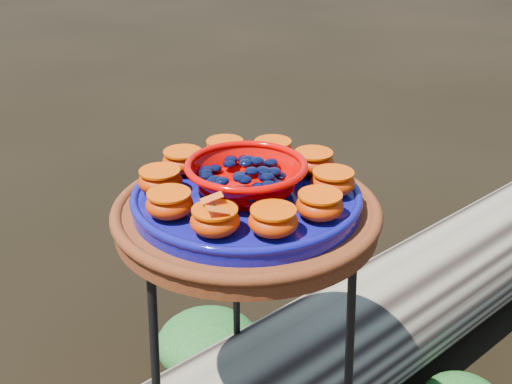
{
  "coord_description": "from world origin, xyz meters",
  "views": [
    {
      "loc": [
        -0.12,
        -1.0,
        1.25
      ],
      "look_at": [
        0.02,
        0.0,
        0.76
      ],
      "focal_mm": 45.0,
      "sensor_mm": 36.0,
      "label": 1
    }
  ],
  "objects": [
    {
      "name": "plant_stand",
      "position": [
        0.0,
        0.0,
        0.35
      ],
      "size": [
        0.44,
        0.44,
        0.7
      ],
      "primitive_type": null,
      "color": "black",
      "rests_on": "ground"
    },
    {
      "name": "terracotta_saucer",
      "position": [
        0.0,
        0.0,
        0.72
      ],
      "size": [
        0.46,
        0.46,
        0.04
      ],
      "primitive_type": "cylinder",
      "color": "#431711",
      "rests_on": "plant_stand"
    },
    {
      "name": "cobalt_plate",
      "position": [
        0.0,
        0.0,
        0.75
      ],
      "size": [
        0.4,
        0.4,
        0.03
      ],
      "primitive_type": "cylinder",
      "color": "#050764",
      "rests_on": "terracotta_saucer"
    },
    {
      "name": "red_bowl",
      "position": [
        0.0,
        0.0,
        0.79
      ],
      "size": [
        0.2,
        0.2,
        0.06
      ],
      "primitive_type": null,
      "color": "#C50200",
      "rests_on": "cobalt_plate"
    },
    {
      "name": "glass_gems",
      "position": [
        0.0,
        0.0,
        0.83
      ],
      "size": [
        0.15,
        0.15,
        0.03
      ],
      "primitive_type": null,
      "color": "black",
      "rests_on": "red_bowl"
    },
    {
      "name": "orange_half_0",
      "position": [
        -0.06,
        -0.13,
        0.79
      ],
      "size": [
        0.08,
        0.08,
        0.04
      ],
      "primitive_type": "ellipsoid",
      "color": "#AA0E00",
      "rests_on": "cobalt_plate"
    },
    {
      "name": "orange_half_1",
      "position": [
        0.02,
        -0.15,
        0.79
      ],
      "size": [
        0.08,
        0.08,
        0.04
      ],
      "primitive_type": "ellipsoid",
      "color": "#AA0E00",
      "rests_on": "cobalt_plate"
    },
    {
      "name": "orange_half_2",
      "position": [
        0.11,
        -0.11,
        0.79
      ],
      "size": [
        0.08,
        0.08,
        0.04
      ],
      "primitive_type": "ellipsoid",
      "color": "#AA0E00",
      "rests_on": "cobalt_plate"
    },
    {
      "name": "orange_half_3",
      "position": [
        0.15,
        -0.02,
        0.79
      ],
      "size": [
        0.08,
        0.08,
        0.04
      ],
      "primitive_type": "ellipsoid",
      "color": "#AA0E00",
      "rests_on": "cobalt_plate"
    },
    {
      "name": "orange_half_4",
      "position": [
        0.13,
        0.07,
        0.79
      ],
      "size": [
        0.08,
        0.08,
        0.04
      ],
      "primitive_type": "ellipsoid",
      "color": "#AA0E00",
      "rests_on": "cobalt_plate"
    },
    {
      "name": "orange_half_5",
      "position": [
        0.07,
        0.13,
        0.79
      ],
      "size": [
        0.08,
        0.08,
        0.04
      ],
      "primitive_type": "ellipsoid",
      "color": "#AA0E00",
      "rests_on": "cobalt_plate"
    },
    {
      "name": "orange_half_6",
      "position": [
        -0.02,
        0.15,
        0.79
      ],
      "size": [
        0.08,
        0.08,
        0.04
      ],
      "primitive_type": "ellipsoid",
      "color": "#AA0E00",
      "rests_on": "cobalt_plate"
    },
    {
      "name": "orange_half_7",
      "position": [
        -0.11,
        0.11,
        0.79
      ],
      "size": [
        0.08,
        0.08,
        0.04
      ],
      "primitive_type": "ellipsoid",
      "color": "#AA0E00",
      "rests_on": "cobalt_plate"
    },
    {
      "name": "orange_half_8",
      "position": [
        -0.15,
        0.02,
        0.79
      ],
      "size": [
        0.08,
        0.08,
        0.04
      ],
      "primitive_type": "ellipsoid",
      "color": "#AA0E00",
      "rests_on": "cobalt_plate"
    },
    {
      "name": "orange_half_9",
      "position": [
        -0.13,
        -0.07,
        0.79
      ],
      "size": [
        0.08,
        0.08,
        0.04
      ],
      "primitive_type": "ellipsoid",
      "color": "#AA0E00",
      "rests_on": "cobalt_plate"
    },
    {
      "name": "butterfly",
      "position": [
        -0.06,
        -0.13,
        0.81
      ],
      "size": [
        0.08,
        0.05,
        0.01
      ],
      "primitive_type": null,
      "rotation": [
        0.0,
        0.0,
        0.12
      ],
      "color": "#DA4E11",
      "rests_on": "orange_half_0"
    },
    {
      "name": "driftwood_log",
      "position": [
        0.48,
        0.42,
        0.16
      ],
      "size": [
        1.69,
        1.33,
        0.32
      ],
      "primitive_type": null,
      "rotation": [
        0.0,
        0.0,
        0.59
      ],
      "color": "black",
      "rests_on": "ground"
    },
    {
      "name": "foliage_back",
      "position": [
        -0.06,
        0.47,
        0.07
      ],
      "size": [
        0.3,
        0.3,
        0.15
      ],
      "primitive_type": "ellipsoid",
      "color": "#184117",
      "rests_on": "ground"
    }
  ]
}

